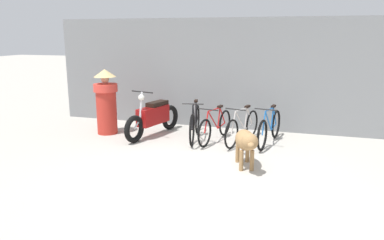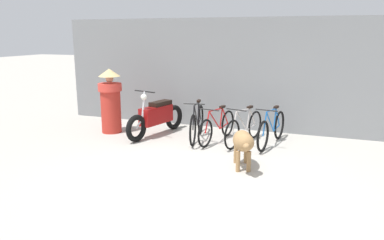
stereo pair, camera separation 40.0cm
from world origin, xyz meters
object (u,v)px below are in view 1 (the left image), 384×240
bicycle_1 (215,127)px  bicycle_2 (242,127)px  motorcycle (153,117)px  stray_dog (246,141)px  person_in_robes (106,101)px  bicycle_0 (195,123)px  bicycle_3 (270,128)px

bicycle_1 → bicycle_2: 0.60m
motorcycle → stray_dog: motorcycle is taller
person_in_robes → bicycle_0: bearing=-144.4°
bicycle_1 → person_in_robes: (-2.64, -0.11, 0.46)m
bicycle_3 → person_in_robes: (-3.81, -0.24, 0.45)m
bicycle_2 → bicycle_3: bearing=112.4°
bicycle_1 → bicycle_2: size_ratio=0.99×
bicycle_1 → stray_dog: bicycle_1 is taller
motorcycle → person_in_robes: size_ratio=1.27×
bicycle_3 → person_in_robes: 3.84m
bicycle_1 → bicycle_3: size_ratio=0.96×
motorcycle → stray_dog: bearing=71.6°
bicycle_2 → bicycle_1: bearing=-70.3°
bicycle_0 → bicycle_3: 1.66m
bicycle_0 → person_in_robes: person_in_robes is taller
bicycle_3 → stray_dog: bicycle_3 is taller
bicycle_2 → stray_dog: (0.32, -1.59, 0.15)m
bicycle_2 → stray_dog: size_ratio=1.32×
bicycle_3 → person_in_robes: size_ratio=1.12×
bicycle_0 → bicycle_1: (0.48, -0.02, -0.04)m
bicycle_2 → stray_dog: bicycle_2 is taller
stray_dog → person_in_robes: bearing=-130.3°
bicycle_3 → motorcycle: (-2.67, -0.12, 0.09)m
motorcycle → bicycle_1: bearing=103.7°
motorcycle → person_in_robes: person_in_robes is taller
motorcycle → stray_dog: 2.87m
bicycle_2 → person_in_robes: (-3.23, -0.16, 0.45)m
stray_dog → person_in_robes: person_in_robes is taller
bicycle_1 → bicycle_2: bicycle_2 is taller
bicycle_3 → stray_dog: 1.69m
bicycle_0 → bicycle_2: bicycle_0 is taller
bicycle_0 → stray_dog: size_ratio=1.39×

